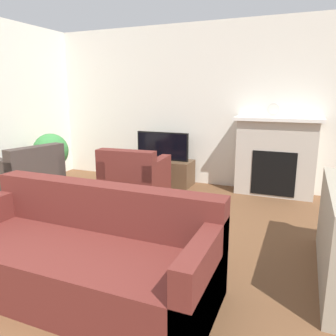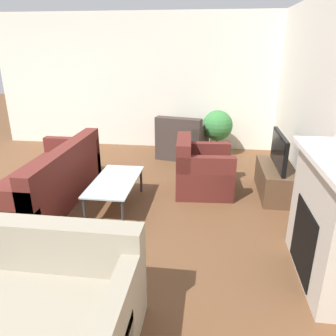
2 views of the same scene
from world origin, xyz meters
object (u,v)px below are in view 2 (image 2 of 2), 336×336
(coffee_table, at_px, (115,183))
(couch_loveseat, at_px, (33,307))
(tv, at_px, (279,151))
(armchair_by_window, at_px, (183,141))
(armchair_accent, at_px, (201,172))
(potted_plant, at_px, (217,127))
(couch_sectional, at_px, (48,183))

(coffee_table, bearing_deg, couch_loveseat, 0.09)
(tv, relative_size, couch_loveseat, 0.61)
(armchair_by_window, height_order, coffee_table, armchair_by_window)
(armchair_accent, distance_m, potted_plant, 1.76)
(couch_sectional, distance_m, potted_plant, 3.35)
(tv, bearing_deg, armchair_by_window, -136.63)
(couch_loveseat, distance_m, coffee_table, 2.16)
(armchair_by_window, height_order, armchair_accent, same)
(tv, xyz_separation_m, armchair_accent, (0.03, -1.08, -0.37))
(coffee_table, bearing_deg, armchair_by_window, 163.19)
(tv, distance_m, armchair_accent, 1.15)
(tv, bearing_deg, couch_loveseat, -37.56)
(coffee_table, bearing_deg, potted_plant, 150.43)
(armchair_by_window, bearing_deg, potted_plant, -159.94)
(couch_sectional, xyz_separation_m, coffee_table, (0.01, 0.97, 0.07))
(couch_loveseat, relative_size, armchair_by_window, 1.49)
(coffee_table, bearing_deg, couch_sectional, -90.88)
(couch_loveseat, bearing_deg, armchair_accent, 68.43)
(tv, distance_m, armchair_by_window, 2.23)
(couch_sectional, xyz_separation_m, couch_loveseat, (2.17, 0.97, 0.00))
(couch_loveseat, height_order, coffee_table, couch_loveseat)
(armchair_accent, bearing_deg, tv, -92.46)
(couch_sectional, distance_m, armchair_accent, 2.19)
(tv, distance_m, potted_plant, 1.89)
(couch_loveseat, xyz_separation_m, potted_plant, (-4.56, 1.36, 0.30))
(armchair_by_window, bearing_deg, coffee_table, 85.18)
(potted_plant, bearing_deg, armchair_accent, -7.94)
(couch_sectional, bearing_deg, armchair_accent, 107.65)
(armchair_accent, bearing_deg, armchair_by_window, 10.54)
(armchair_by_window, bearing_deg, couch_sectional, 66.05)
(armchair_by_window, relative_size, potted_plant, 1.13)
(couch_sectional, distance_m, couch_loveseat, 2.38)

